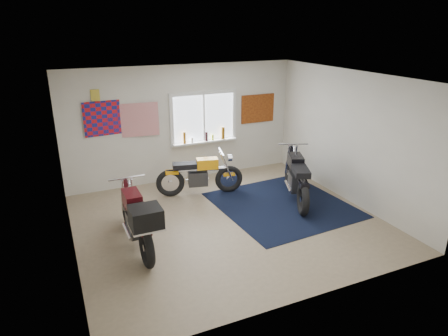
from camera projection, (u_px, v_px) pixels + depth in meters
name	position (u px, v px, depth m)	size (l,w,h in m)	color
ground	(228.00, 221.00, 7.60)	(5.50, 5.50, 0.00)	#9E896B
room_shell	(228.00, 139.00, 7.04)	(5.50, 5.50, 5.50)	white
navy_rug	(282.00, 205.00, 8.28)	(2.50, 2.60, 0.01)	black
window_assembly	(204.00, 121.00, 9.44)	(1.66, 0.17, 1.26)	white
oil_bottles	(208.00, 135.00, 9.53)	(1.07, 0.09, 0.30)	#955915
flag_display	(95.00, 95.00, 8.26)	(1.60, 0.10, 1.17)	red
triumph_poster	(258.00, 109.00, 9.94)	(0.90, 0.03, 0.70)	#A54C14
yellow_triumph	(199.00, 176.00, 8.69)	(1.89, 0.67, 0.96)	black
black_chrome_bike	(296.00, 178.00, 8.40)	(1.00, 2.02, 1.10)	black
maroon_tourer	(138.00, 220.00, 6.50)	(0.63, 2.08, 1.06)	black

